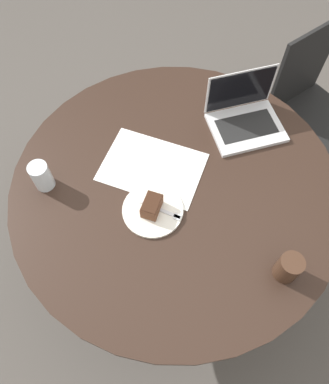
# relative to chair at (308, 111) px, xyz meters

# --- Properties ---
(ground_plane) EXTENTS (12.00, 12.00, 0.00)m
(ground_plane) POSITION_rel_chair_xyz_m (-0.67, -0.71, -0.48)
(ground_plane) COLOR #4C4742
(dining_table) EXTENTS (1.33, 1.33, 0.76)m
(dining_table) POSITION_rel_chair_xyz_m (-0.67, -0.71, 0.16)
(dining_table) COLOR black
(dining_table) RESTS_ON ground_plane
(chair) EXTENTS (0.59, 0.59, 0.92)m
(chair) POSITION_rel_chair_xyz_m (0.00, 0.00, 0.00)
(chair) COLOR black
(chair) RESTS_ON ground_plane
(paper_document) EXTENTS (0.46, 0.37, 0.00)m
(paper_document) POSITION_rel_chair_xyz_m (-0.77, -0.64, 0.28)
(paper_document) COLOR white
(paper_document) RESTS_ON dining_table
(plate) EXTENTS (0.24, 0.24, 0.01)m
(plate) POSITION_rel_chair_xyz_m (-0.74, -0.84, 0.29)
(plate) COLOR silver
(plate) RESTS_ON dining_table
(cake_slice) EXTENTS (0.08, 0.10, 0.06)m
(cake_slice) POSITION_rel_chair_xyz_m (-0.75, -0.84, 0.32)
(cake_slice) COLOR brown
(cake_slice) RESTS_ON plate
(fork) EXTENTS (0.17, 0.07, 0.00)m
(fork) POSITION_rel_chair_xyz_m (-0.70, -0.85, 0.30)
(fork) COLOR silver
(fork) RESTS_ON plate
(coffee_glass) EXTENTS (0.08, 0.08, 0.11)m
(coffee_glass) POSITION_rel_chair_xyz_m (-0.25, -1.03, 0.34)
(coffee_glass) COLOR #3D2619
(coffee_glass) RESTS_ON dining_table
(water_glass) EXTENTS (0.08, 0.08, 0.12)m
(water_glass) POSITION_rel_chair_xyz_m (-1.18, -0.77, 0.34)
(water_glass) COLOR silver
(water_glass) RESTS_ON dining_table
(laptop) EXTENTS (0.37, 0.34, 0.22)m
(laptop) POSITION_rel_chair_xyz_m (-0.40, -0.37, 0.32)
(laptop) COLOR silver
(laptop) RESTS_ON dining_table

